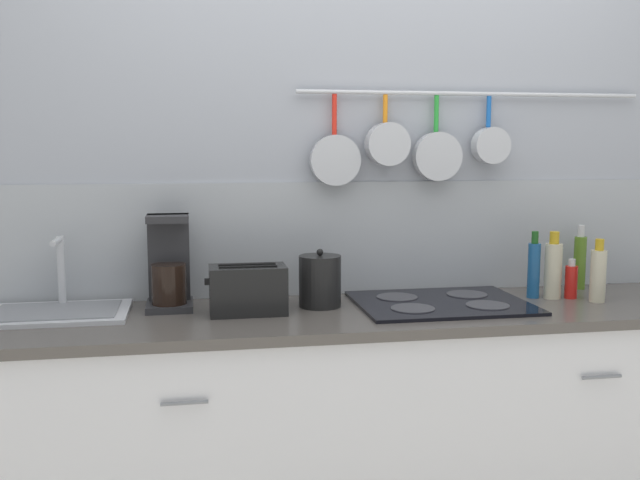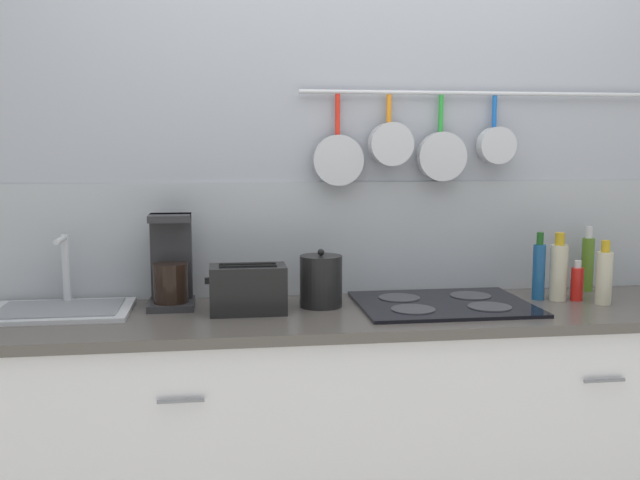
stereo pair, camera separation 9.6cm
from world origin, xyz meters
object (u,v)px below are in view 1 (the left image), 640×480
(bottle_cooking_wine, at_px, (571,281))
(bottle_dish_soap, at_px, (580,261))
(bottle_hot_sauce, at_px, (598,274))
(toaster, at_px, (248,290))
(coffee_maker, at_px, (169,270))
(kettle, at_px, (320,281))
(bottle_olive_oil, at_px, (553,269))
(bottle_sesame_oil, at_px, (534,269))

(bottle_cooking_wine, relative_size, bottle_dish_soap, 0.58)
(bottle_cooking_wine, bearing_deg, bottle_hot_sauce, -49.55)
(bottle_cooking_wine, bearing_deg, toaster, -178.39)
(bottle_hot_sauce, distance_m, bottle_dish_soap, 0.25)
(coffee_maker, xyz_separation_m, bottle_hot_sauce, (1.53, -0.18, -0.03))
(bottle_hot_sauce, relative_size, bottle_dish_soap, 0.91)
(kettle, height_order, bottle_cooking_wine, kettle)
(kettle, distance_m, bottle_olive_oil, 0.88)
(coffee_maker, distance_m, kettle, 0.53)
(bottle_dish_soap, bearing_deg, bottle_olive_oil, -142.67)
(bottle_cooking_wine, xyz_separation_m, bottle_hot_sauce, (0.06, -0.07, 0.04))
(coffee_maker, relative_size, bottle_olive_oil, 1.31)
(bottle_sesame_oil, bearing_deg, kettle, -179.71)
(coffee_maker, bearing_deg, bottle_olive_oil, -3.76)
(bottle_sesame_oil, relative_size, bottle_dish_soap, 0.98)
(coffee_maker, distance_m, toaster, 0.30)
(bottle_dish_soap, bearing_deg, coffee_maker, -178.01)
(bottle_sesame_oil, distance_m, bottle_olive_oil, 0.07)
(bottle_olive_oil, distance_m, bottle_dish_soap, 0.24)
(bottle_hot_sauce, xyz_separation_m, bottle_dish_soap, (0.06, 0.24, 0.01))
(coffee_maker, xyz_separation_m, bottle_cooking_wine, (1.47, -0.11, -0.07))
(coffee_maker, bearing_deg, bottle_hot_sauce, -6.72)
(kettle, bearing_deg, bottle_hot_sauce, -5.99)
(coffee_maker, height_order, bottle_hot_sauce, coffee_maker)
(kettle, distance_m, bottle_cooking_wine, 0.95)
(kettle, xyz_separation_m, bottle_cooking_wine, (0.95, -0.03, -0.03))
(bottle_sesame_oil, bearing_deg, bottle_hot_sauce, -29.32)
(kettle, distance_m, bottle_sesame_oil, 0.81)
(coffee_maker, xyz_separation_m, bottle_olive_oil, (1.40, -0.09, -0.03))
(kettle, relative_size, bottle_olive_oil, 0.82)
(bottle_hot_sauce, height_order, bottle_dish_soap, bottle_dish_soap)
(coffee_maker, relative_size, bottle_cooking_wine, 2.21)
(kettle, bearing_deg, bottle_cooking_wine, -1.94)
(toaster, bearing_deg, bottle_olive_oil, 2.44)
(kettle, height_order, bottle_sesame_oil, bottle_sesame_oil)
(bottle_cooking_wine, bearing_deg, bottle_dish_soap, 51.97)
(coffee_maker, xyz_separation_m, kettle, (0.52, -0.07, -0.04))
(coffee_maker, relative_size, toaster, 1.20)
(kettle, height_order, bottle_olive_oil, bottle_olive_oil)
(toaster, xyz_separation_m, bottle_hot_sauce, (1.27, -0.04, 0.02))
(toaster, bearing_deg, coffee_maker, 151.90)
(bottle_dish_soap, bearing_deg, bottle_cooking_wine, -128.03)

